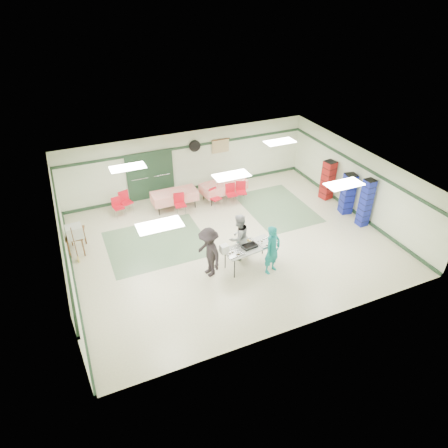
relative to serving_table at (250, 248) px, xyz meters
name	(u,v)px	position (x,y,z in m)	size (l,w,h in m)	color
floor	(231,242)	(0.00, 1.47, -0.71)	(11.00, 11.00, 0.00)	beige
ceiling	(231,175)	(0.00, 1.47, 1.99)	(11.00, 11.00, 0.00)	silver
wall_back	(188,162)	(0.00, 5.97, 0.64)	(11.00, 11.00, 0.00)	silver
wall_front	(302,291)	(0.00, -3.03, 0.64)	(11.00, 11.00, 0.00)	silver
wall_left	(65,247)	(-5.50, 1.47, 0.64)	(9.00, 9.00, 0.00)	silver
wall_right	(358,182)	(5.50, 1.47, 0.64)	(9.00, 9.00, 0.00)	silver
trim_back	(188,147)	(0.00, 5.94, 1.34)	(11.00, 0.06, 0.10)	#1E3824
baseboard_back	(190,188)	(0.00, 5.94, -0.65)	(11.00, 0.06, 0.12)	#1E3824
trim_left	(61,228)	(-5.47, 1.47, 1.34)	(9.00, 0.06, 0.10)	#1E3824
baseboard_left	(74,280)	(-5.47, 1.47, -0.65)	(9.00, 0.06, 0.12)	#1E3824
trim_right	(361,165)	(5.47, 1.47, 1.34)	(9.00, 0.06, 0.10)	#1E3824
baseboard_right	(352,210)	(5.47, 1.47, -0.65)	(9.00, 0.06, 0.12)	#1E3824
green_patch_a	(157,243)	(-2.50, 2.47, -0.71)	(3.50, 3.00, 0.01)	#5D7A59
green_patch_b	(277,207)	(2.80, 2.97, -0.71)	(2.50, 3.50, 0.01)	#5D7A59
double_door_left	(139,177)	(-2.20, 5.91, 0.34)	(0.90, 0.06, 2.10)	gray
double_door_right	(161,174)	(-1.25, 5.91, 0.34)	(0.90, 0.06, 2.10)	gray
door_frame	(151,176)	(-1.73, 5.89, 0.34)	(2.00, 0.03, 2.15)	#1E3824
wall_fan	(195,146)	(0.30, 5.91, 1.34)	(0.50, 0.50, 0.10)	black
scroll_banner	(221,146)	(1.50, 5.91, 1.14)	(0.80, 0.02, 0.60)	tan
serving_table	(250,248)	(0.00, 0.00, 0.00)	(1.84, 0.94, 0.76)	#A0A19C
sheet_tray_right	(267,243)	(0.61, -0.05, 0.06)	(0.58, 0.44, 0.02)	silver
sheet_tray_mid	(247,244)	(-0.03, 0.16, 0.06)	(0.60, 0.46, 0.02)	silver
sheet_tray_left	(235,253)	(-0.61, -0.14, 0.06)	(0.57, 0.43, 0.02)	silver
baking_pan	(250,246)	(-0.01, -0.01, 0.09)	(0.49, 0.31, 0.08)	black
foam_box_stack	(224,249)	(-0.89, 0.04, 0.19)	(0.25, 0.23, 0.29)	white
volunteer_teal	(272,250)	(0.53, -0.56, 0.14)	(0.62, 0.41, 1.71)	#138086
volunteer_grey	(239,237)	(-0.15, 0.54, 0.13)	(0.82, 0.64, 1.69)	gray
volunteer_dark	(209,252)	(-1.39, 0.11, 0.16)	(1.13, 0.65, 1.74)	black
dining_table_a	(224,186)	(1.10, 4.65, -0.14)	(2.09, 1.18, 0.77)	red
dining_table_b	(175,196)	(-1.10, 4.65, -0.14)	(1.85, 0.83, 0.77)	red
chair_a	(231,192)	(1.17, 4.09, -0.16)	(0.45, 0.45, 0.90)	red
chair_b	(214,196)	(0.42, 4.08, -0.19)	(0.50, 0.50, 0.85)	red
chair_c	(241,190)	(1.65, 4.09, -0.16)	(0.52, 0.52, 0.90)	red
chair_d	(180,202)	(-1.07, 4.09, -0.15)	(0.47, 0.47, 0.92)	red
chair_loose_a	(125,200)	(-3.03, 5.14, -0.15)	(0.54, 0.54, 0.93)	red
chair_loose_b	(117,205)	(-3.38, 4.93, -0.21)	(0.45, 0.45, 0.83)	red
crate_stack_blue_a	(348,194)	(5.15, 1.54, 0.14)	(0.44, 0.44, 1.70)	navy
crate_stack_red	(328,180)	(5.15, 2.87, 0.14)	(0.44, 0.44, 1.71)	maroon
crate_stack_blue_b	(366,203)	(5.15, 0.52, 0.25)	(0.37, 0.37, 1.93)	navy
printer_table	(75,235)	(-5.15, 3.15, -0.07)	(0.74, 1.00, 0.74)	brown
office_printer	(74,232)	(-5.15, 2.90, 0.24)	(0.53, 0.47, 0.42)	beige
broom	(74,243)	(-5.23, 2.58, -0.01)	(0.03, 0.03, 1.36)	brown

